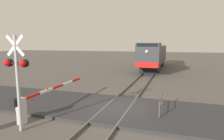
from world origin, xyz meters
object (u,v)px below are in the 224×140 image
at_px(locomotive, 154,55).
at_px(guard_railing, 161,103).
at_px(crossing_signal, 17,72).
at_px(crossing_gate, 34,101).

xyz_separation_m(locomotive, guard_railing, (2.53, -19.48, -1.51)).
height_order(crossing_signal, crossing_gate, crossing_signal).
distance_m(locomotive, crossing_gate, 22.62).
bearing_deg(crossing_signal, locomotive, 82.04).
distance_m(crossing_signal, guard_railing, 7.57).
bearing_deg(crossing_signal, guard_railing, 36.41).
bearing_deg(locomotive, guard_railing, -82.60).
bearing_deg(guard_railing, locomotive, 97.40).
height_order(locomotive, crossing_signal, crossing_signal).
height_order(locomotive, guard_railing, locomotive).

